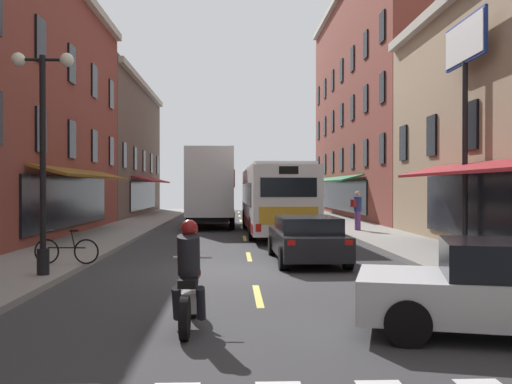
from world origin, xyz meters
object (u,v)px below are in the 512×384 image
Objects in this scene: sedan_near at (213,209)px; sedan_far at (307,238)px; box_truck at (212,188)px; street_lamp_twin at (43,152)px; transit_bus at (274,198)px; motorcycle_rider at (189,282)px; bicycle_near at (67,250)px; billboard_sign at (465,72)px; pedestrian_near at (357,209)px.

sedan_near is 23.45m from sedan_far.
street_lamp_twin is at bearing -100.16° from box_truck.
transit_bus reaches higher than sedan_far.
motorcycle_rider is 1.21× the size of bicycle_near.
billboard_sign is 13.46m from bicycle_near.
motorcycle_rider is at bearing -51.40° from street_lamp_twin.
box_truck reaches higher than transit_bus.
billboard_sign is at bearing 19.31° from sedan_far.
billboard_sign is at bearing 49.77° from motorcycle_rider.
sedan_far is 2.33× the size of motorcycle_rider.
transit_bus is at bearing 124.71° from billboard_sign.
pedestrian_near is at bearing 48.82° from bicycle_near.
transit_bus is 5.65m from box_truck.
transit_bus is at bearing 91.26° from sedan_far.
box_truck is 8.32m from pedestrian_near.
sedan_near is at bearing 83.55° from street_lamp_twin.
motorcycle_rider is at bearing -60.42° from bicycle_near.
transit_bus is 2.43× the size of sedan_far.
bicycle_near is at bearing 89.90° from street_lamp_twin.
transit_bus is 1.53× the size of box_truck.
bicycle_near is 0.34× the size of street_lamp_twin.
street_lamp_twin is at bearing -115.41° from transit_bus.
sedan_far reaches higher than sedan_near.
sedan_far is (-5.42, -1.90, -5.23)m from billboard_sign.
sedan_near is 2.32× the size of pedestrian_near.
sedan_near is at bearing 83.06° from bicycle_near.
transit_bus is at bearing 61.03° from bicycle_near.
transit_bus is 14.68m from street_lamp_twin.
street_lamp_twin reaches higher than pedestrian_near.
sedan_far is at bearing 25.98° from street_lamp_twin.
box_truck reaches higher than sedan_near.
box_truck is 18.23m from street_lamp_twin.
billboard_sign is at bearing -55.94° from box_truck.
pedestrian_near is (7.25, -12.77, 0.45)m from sedan_near.
box_truck is 16.45m from bicycle_near.
bicycle_near is (-11.91, -3.18, -5.41)m from billboard_sign.
sedan_far is 6.62m from bicycle_near.
bicycle_near is at bearing -168.80° from sedan_far.
street_lamp_twin is at bearing -59.04° from pedestrian_near.
billboard_sign is 1.47× the size of street_lamp_twin.
billboard_sign reaches higher than pedestrian_near.
box_truck is 4.46× the size of bicycle_near.
box_truck is 8.54m from sedan_near.
street_lamp_twin is (-2.98, -26.35, 2.30)m from sedan_near.
sedan_near is at bearing 104.07° from transit_bus.
bicycle_near is 15.55m from pedestrian_near.
transit_bus is (-5.64, 8.14, -4.26)m from billboard_sign.
transit_bus reaches higher than bicycle_near.
transit_bus reaches higher than pedestrian_near.
transit_bus is at bearing -106.72° from pedestrian_near.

